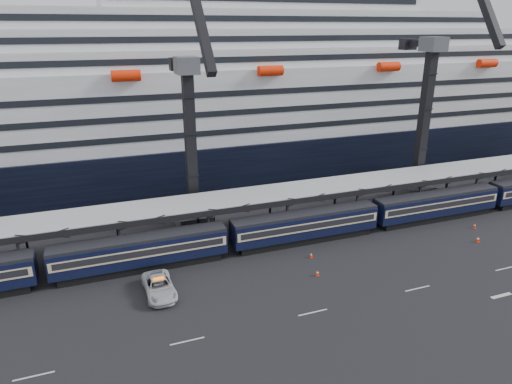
{
  "coord_description": "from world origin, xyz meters",
  "views": [
    {
      "loc": [
        -31.67,
        -36.32,
        25.39
      ],
      "look_at": [
        -14.54,
        10.0,
        7.38
      ],
      "focal_mm": 32.0,
      "sensor_mm": 36.0,
      "label": 1
    }
  ],
  "objects": [
    {
      "name": "traffic_cone_f",
      "position": [
        14.99,
        5.68,
        0.35
      ],
      "size": [
        0.36,
        0.36,
        0.72
      ],
      "color": "#FF2908",
      "rests_on": "ground"
    },
    {
      "name": "lane_markings",
      "position": [
        8.15,
        -5.23,
        0.01
      ],
      "size": [
        111.0,
        4.27,
        0.02
      ],
      "color": "beige",
      "rests_on": "ground"
    },
    {
      "name": "traffic_cone_c",
      "position": [
        -9.23,
        5.84,
        0.33
      ],
      "size": [
        0.34,
        0.34,
        0.67
      ],
      "color": "#FF2908",
      "rests_on": "ground"
    },
    {
      "name": "crane_dark_near",
      "position": [
        -20.0,
        18.59,
        11.93
      ],
      "size": [
        4.5,
        17.75,
        35.08
      ],
      "color": "#484B50",
      "rests_on": "ground"
    },
    {
      "name": "cruise_ship",
      "position": [
        -1.08,
        45.99,
        12.34
      ],
      "size": [
        214.09,
        28.84,
        34.0
      ],
      "color": "black",
      "rests_on": "ground"
    },
    {
      "name": "traffic_cone_b",
      "position": [
        -28.13,
        4.89,
        0.38
      ],
      "size": [
        0.39,
        0.39,
        0.77
      ],
      "color": "#FF2908",
      "rests_on": "ground"
    },
    {
      "name": "pickup_truck",
      "position": [
        -27.03,
        4.18,
        0.85
      ],
      "size": [
        2.96,
        6.17,
        1.7
      ],
      "primitive_type": "imported",
      "rotation": [
        0.0,
        0.0,
        0.02
      ],
      "color": "#B6B8BD",
      "rests_on": "ground"
    },
    {
      "name": "traffic_cone_d",
      "position": [
        -10.47,
        1.88,
        0.35
      ],
      "size": [
        0.35,
        0.35,
        0.71
      ],
      "color": "#FF2908",
      "rests_on": "ground"
    },
    {
      "name": "crane_dark_mid",
      "position": [
        15.0,
        17.59,
        13.36
      ],
      "size": [
        4.5,
        18.24,
        39.64
      ],
      "color": "#484B50",
      "rests_on": "ground"
    },
    {
      "name": "train",
      "position": [
        -4.65,
        10.0,
        2.2
      ],
      "size": [
        133.05,
        3.0,
        4.05
      ],
      "color": "black",
      "rests_on": "ground"
    },
    {
      "name": "traffic_cone_e",
      "position": [
        12.17,
        2.27,
        0.41
      ],
      "size": [
        0.42,
        0.42,
        0.83
      ],
      "color": "#FF2908",
      "rests_on": "ground"
    },
    {
      "name": "canopy",
      "position": [
        0.0,
        14.0,
        5.25
      ],
      "size": [
        130.0,
        6.25,
        5.53
      ],
      "color": "#999CA1",
      "rests_on": "ground"
    },
    {
      "name": "ground",
      "position": [
        0.0,
        0.0,
        0.0
      ],
      "size": [
        260.0,
        260.0,
        0.0
      ],
      "primitive_type": "plane",
      "color": "black",
      "rests_on": "ground"
    }
  ]
}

